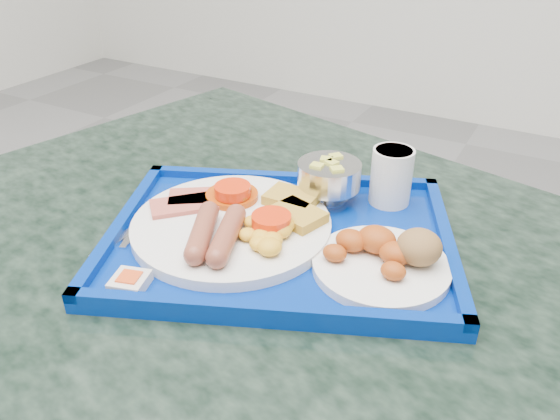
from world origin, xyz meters
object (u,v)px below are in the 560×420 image
object	(u,v)px
main_plate	(237,222)
bread_plate	(386,257)
fruit_bowl	(329,176)
tray	(280,239)
table	(294,354)
juice_cup	(391,175)

from	to	relation	value
main_plate	bread_plate	distance (m)	0.21
fruit_bowl	tray	bearing A→B (deg)	-98.27
main_plate	fruit_bowl	bearing A→B (deg)	62.04
table	main_plate	distance (m)	0.24
tray	juice_cup	distance (m)	0.20
table	bread_plate	xyz separation A→B (m)	(0.13, -0.00, 0.23)
bread_plate	fruit_bowl	distance (m)	0.18
table	juice_cup	size ratio (longest dim) A/B	16.09
table	bread_plate	distance (m)	0.26
fruit_bowl	main_plate	bearing A→B (deg)	-117.96
tray	main_plate	xyz separation A→B (m)	(-0.06, -0.02, 0.02)
bread_plate	juice_cup	xyz separation A→B (m)	(-0.05, 0.17, 0.03)
main_plate	fruit_bowl	size ratio (longest dim) A/B	2.92
bread_plate	table	bearing A→B (deg)	179.73
main_plate	bread_plate	world-z (taller)	bread_plate
tray	fruit_bowl	xyz separation A→B (m)	(0.02, 0.12, 0.05)
table	bread_plate	world-z (taller)	bread_plate
bread_plate	juice_cup	bearing A→B (deg)	108.11
main_plate	juice_cup	bearing A→B (deg)	49.57
fruit_bowl	juice_cup	distance (m)	0.09
table	fruit_bowl	bearing A→B (deg)	94.29
tray	fruit_bowl	size ratio (longest dim) A/B	5.92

